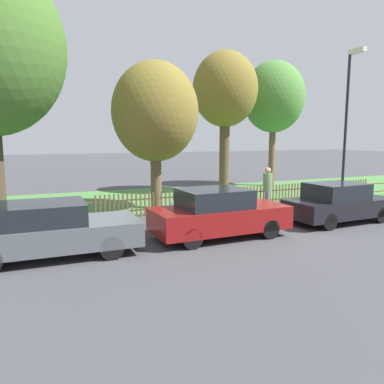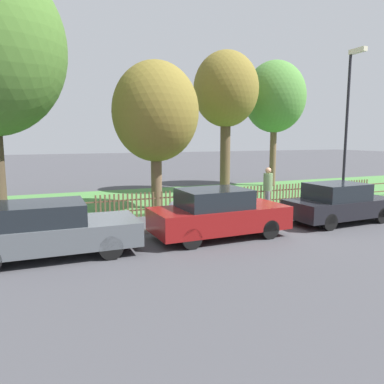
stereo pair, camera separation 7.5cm
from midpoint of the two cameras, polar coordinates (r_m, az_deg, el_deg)
ground_plane at (r=14.34m, az=14.47°, el=-4.03°), size 120.00×120.00×0.00m
kerb_stone at (r=14.40m, az=14.24°, el=-3.72°), size 42.25×0.20×0.12m
grass_strip at (r=19.66m, az=3.14°, el=-0.44°), size 42.25×7.55×0.01m
park_fence at (r=16.34m, az=8.99°, el=-0.70°), size 42.25×0.05×0.93m
parked_car_silver_hatchback at (r=10.14m, az=-21.18°, el=-5.36°), size 4.40×1.90×1.40m
parked_car_black_saloon at (r=11.29m, az=3.87°, el=-3.28°), size 4.15×1.83×1.49m
parked_car_navy_estate at (r=14.24m, az=21.29°, el=-1.56°), size 4.01×1.83×1.41m
covered_motorcycle at (r=13.00m, az=0.21°, el=-2.19°), size 2.01×0.73×1.01m
tree_behind_motorcycle at (r=15.84m, az=-5.77°, el=11.99°), size 3.58×3.58×6.11m
tree_mid_park at (r=20.71m, az=4.96°, el=15.12°), size 3.48×3.48×7.54m
tree_far_left at (r=23.87m, az=12.24°, el=13.91°), size 3.72×3.72×7.57m
pedestrian_near_fence at (r=15.32m, az=11.28°, el=0.75°), size 0.49×0.49×1.81m
street_lamp at (r=16.64m, az=22.59°, el=11.05°), size 0.20×0.79×6.42m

